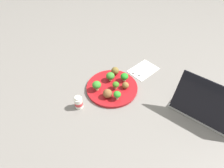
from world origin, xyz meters
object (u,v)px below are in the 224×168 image
Objects in this scene: broccoli_floret_mid_left at (116,85)px; napkin at (143,70)px; plate at (112,88)px; fork at (145,71)px; laptop at (208,107)px; meatball_front_left at (108,93)px; broccoli_floret_mid_right at (124,77)px; broccoli_floret_center at (110,76)px; knife at (141,68)px; broccoli_floret_near_rim at (97,85)px; meatball_center at (125,85)px; yogurt_bottle at (79,103)px; meatball_near_rim at (115,71)px; broccoli_floret_front_left at (117,95)px.

napkin is at bearing -179.71° from broccoli_floret_mid_left.
fork is at bearing 170.42° from plate.
napkin is 0.49× the size of laptop.
meatball_front_left is at bearing -0.82° from fork.
broccoli_floret_center is (0.05, -0.06, 0.00)m from broccoli_floret_mid_right.
laptop reaches higher than broccoli_floret_mid_left.
broccoli_floret_mid_right is 0.40× the size of fork.
knife is (-0.16, -0.01, -0.04)m from broccoli_floret_mid_right.
meatball_front_left reaches higher than fork.
meatball_center is at bearing 140.87° from broccoli_floret_near_rim.
meatball_center is at bearing 9.67° from napkin.
yogurt_bottle reaches higher than broccoli_floret_near_rim.
broccoli_floret_near_rim is at bearing -14.55° from fork.
laptop reaches higher than meatball_front_left.
broccoli_floret_mid_left is 0.97× the size of meatball_near_rim.
napkin is at bearing 174.87° from plate.
broccoli_floret_mid_right is 0.44m from laptop.
broccoli_floret_near_rim is 0.45× the size of fork.
broccoli_floret_center is (-0.10, -0.00, -0.00)m from broccoli_floret_near_rim.
broccoli_floret_mid_left reaches higher than meatball_center.
broccoli_floret_near_rim reaches higher than fork.
broccoli_floret_near_rim is at bearing -75.61° from broccoli_floret_front_left.
plate is 0.24m from knife.
yogurt_bottle is at bearing -5.85° from napkin.
fork is (-0.15, 0.10, -0.03)m from meatball_near_rim.
broccoli_floret_mid_right is 0.98× the size of broccoli_floret_front_left.
broccoli_floret_center is at bearing -12.76° from knife.
meatball_front_left is at bearing -60.75° from broccoli_floret_front_left.
broccoli_floret_near_rim is 0.15m from meatball_center.
meatball_near_rim is 0.13× the size of laptop.
plate is 6.22× the size of meatball_near_rim.
broccoli_floret_near_rim is 0.32m from fork.
meatball_near_rim is 0.19m from fork.
fork and knife have the same top height.
meatball_near_rim is (-0.16, -0.02, -0.01)m from broccoli_floret_near_rim.
plate is 0.09m from broccoli_floret_mid_right.
plate is at bearing 150.94° from broccoli_floret_near_rim.
meatball_front_left is at bearing 5.87° from knife.
broccoli_floret_front_left is 0.34× the size of knife.
broccoli_floret_front_left is at bearing 59.92° from broccoli_floret_center.
plate reaches higher than fork.
meatball_front_left is (-0.01, 0.08, -0.01)m from broccoli_floret_near_rim.
plate is 0.11m from meatball_near_rim.
broccoli_floret_near_rim is 1.21× the size of meatball_near_rim.
yogurt_bottle is at bearing -7.29° from broccoli_floret_mid_right.
yogurt_bottle reaches higher than broccoli_floret_center.
meatball_front_left is 0.39× the size of fork.
plate is at bearing -8.72° from broccoli_floret_mid_right.
broccoli_floret_mid_right is at bearing 3.13° from knife.
broccoli_floret_front_left is (0.05, 0.06, 0.00)m from broccoli_floret_mid_left.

